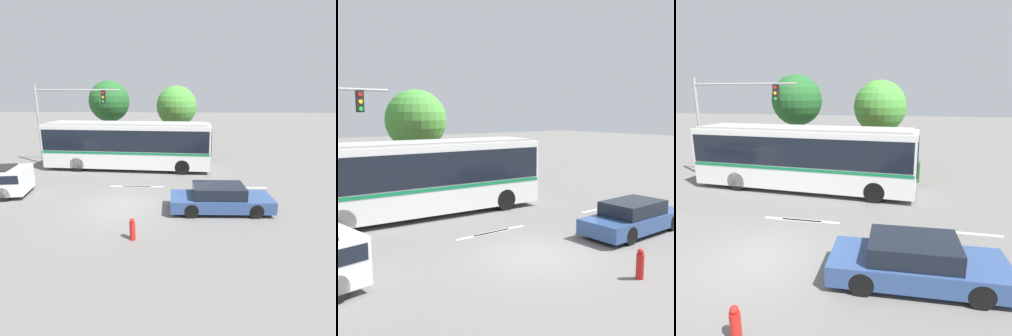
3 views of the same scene
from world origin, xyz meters
TOP-DOWN VIEW (x-y plane):
  - ground_plane at (0.00, 0.00)m, footprint 140.00×140.00m
  - city_bus at (-0.94, 7.00)m, footprint 11.79×3.23m
  - sedan_foreground at (4.67, -0.30)m, footprint 4.68×1.91m
  - traffic_light_pole at (-6.17, 8.14)m, footprint 6.37×0.24m
  - flowering_hedge at (0.07, 10.06)m, footprint 10.16×1.24m
  - street_tree_left at (-4.18, 14.92)m, footprint 3.91×3.91m
  - street_tree_centre at (2.37, 14.13)m, footprint 3.77×3.77m
  - fire_hydrant at (1.09, -3.11)m, footprint 0.22×0.22m
  - lane_stripe_near at (0.67, 2.97)m, footprint 2.40×0.16m
  - lane_stripe_mid at (6.64, 3.05)m, footprint 2.40×0.16m
  - lane_stripe_far at (-0.07, 2.93)m, footprint 2.40×0.16m

SIDE VIEW (x-z plane):
  - ground_plane at x=0.00m, z-range 0.00..0.00m
  - lane_stripe_near at x=0.67m, z-range 0.00..0.01m
  - lane_stripe_mid at x=6.64m, z-range 0.00..0.01m
  - lane_stripe_far at x=-0.07m, z-range 0.00..0.01m
  - fire_hydrant at x=1.09m, z-range -0.02..0.84m
  - sedan_foreground at x=4.67m, z-range -0.03..1.22m
  - flowering_hedge at x=0.07m, z-range -0.02..1.84m
  - city_bus at x=-0.94m, z-range 0.23..3.55m
  - traffic_light_pole at x=-6.17m, z-range 1.05..6.96m
  - street_tree_centre at x=2.37m, z-range 1.11..7.13m
  - street_tree_left at x=-4.18m, z-range 1.28..7.80m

